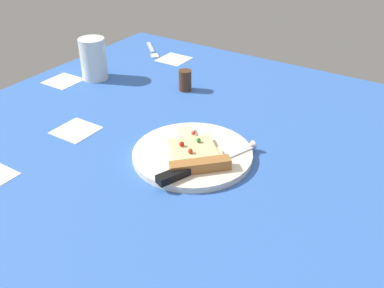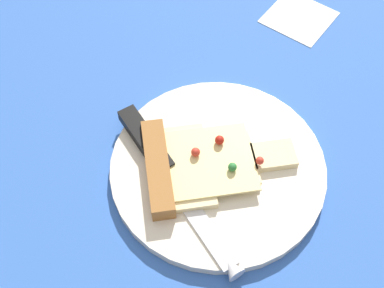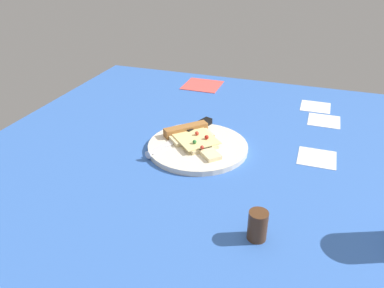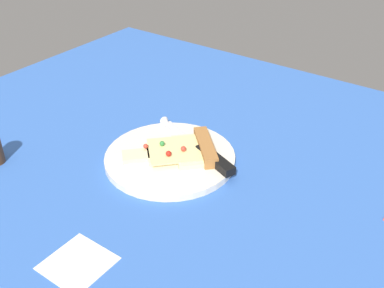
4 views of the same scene
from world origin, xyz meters
TOP-DOWN VIEW (x-y plane):
  - ground_plane at (0.01, -0.06)cm, footprint 118.23×118.23cm
  - plate at (2.01, 3.75)cm, footprint 25.25×25.25cm
  - pizza_slice at (3.84, 5.60)cm, footprint 17.77×17.87cm
  - knife at (6.33, 8.17)cm, footprint 23.14×10.62cm

SIDE VIEW (x-z plane):
  - ground_plane at x=0.01cm, z-range -3.00..0.00cm
  - plate at x=2.01cm, z-range 0.00..1.36cm
  - knife at x=6.33cm, z-range 0.74..3.19cm
  - pizza_slice at x=3.84cm, z-range 0.95..3.33cm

